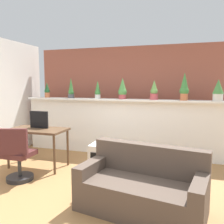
{
  "coord_description": "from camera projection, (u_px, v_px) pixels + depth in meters",
  "views": [
    {
      "loc": [
        1.28,
        -3.07,
        1.61
      ],
      "look_at": [
        -0.04,
        1.2,
        1.07
      ],
      "focal_mm": 37.72,
      "sensor_mm": 36.0,
      "label": 1
    }
  ],
  "objects": [
    {
      "name": "side_cube_shelf",
      "position": [
        102.0,
        157.0,
        4.36
      ],
      "size": [
        0.4,
        0.41,
        0.5
      ],
      "color": "silver",
      "rests_on": "ground"
    },
    {
      "name": "divider_wall",
      "position": [
        124.0,
        128.0,
        5.3
      ],
      "size": [
        4.77,
        0.16,
        1.23
      ],
      "primitive_type": "cube",
      "color": "white",
      "rests_on": "ground"
    },
    {
      "name": "potted_plant_2",
      "position": [
        98.0,
        91.0,
        5.37
      ],
      "size": [
        0.13,
        0.13,
        0.41
      ],
      "color": "silver",
      "rests_on": "plant_shelf"
    },
    {
      "name": "brick_wall_behind",
      "position": [
        130.0,
        98.0,
        5.79
      ],
      "size": [
        4.77,
        0.1,
        2.5
      ],
      "primitive_type": "cube",
      "color": "#9E5442",
      "rests_on": "ground"
    },
    {
      "name": "couch",
      "position": [
        142.0,
        189.0,
        2.98
      ],
      "size": [
        1.67,
        1.02,
        0.8
      ],
      "color": "brown",
      "rests_on": "ground"
    },
    {
      "name": "potted_plant_1",
      "position": [
        71.0,
        90.0,
        5.53
      ],
      "size": [
        0.15,
        0.15,
        0.48
      ],
      "color": "#4C4C51",
      "rests_on": "plant_shelf"
    },
    {
      "name": "potted_plant_0",
      "position": [
        47.0,
        90.0,
        5.74
      ],
      "size": [
        0.13,
        0.13,
        0.37
      ],
      "color": "#C66B42",
      "rests_on": "plant_shelf"
    },
    {
      "name": "potted_plant_5",
      "position": [
        184.0,
        87.0,
        4.74
      ],
      "size": [
        0.18,
        0.18,
        0.56
      ],
      "color": "#C66B42",
      "rests_on": "plant_shelf"
    },
    {
      "name": "ground_plane",
      "position": [
        91.0,
        193.0,
        3.48
      ],
      "size": [
        12.0,
        12.0,
        0.0
      ],
      "primitive_type": "plane",
      "color": "#9E7042"
    },
    {
      "name": "potted_plant_4",
      "position": [
        154.0,
        91.0,
        4.96
      ],
      "size": [
        0.17,
        0.17,
        0.41
      ],
      "color": "#B7474C",
      "rests_on": "plant_shelf"
    },
    {
      "name": "desk",
      "position": [
        38.0,
        133.0,
        4.51
      ],
      "size": [
        1.1,
        0.6,
        0.75
      ],
      "color": "brown",
      "rests_on": "ground"
    },
    {
      "name": "tv_monitor",
      "position": [
        39.0,
        120.0,
        4.56
      ],
      "size": [
        0.38,
        0.04,
        0.33
      ],
      "primitive_type": "cube",
      "color": "black",
      "rests_on": "desk"
    },
    {
      "name": "plant_shelf",
      "position": [
        124.0,
        100.0,
        5.19
      ],
      "size": [
        4.77,
        0.31,
        0.04
      ],
      "primitive_type": "cube",
      "color": "white",
      "rests_on": "divider_wall"
    },
    {
      "name": "potted_plant_6",
      "position": [
        218.0,
        90.0,
        4.57
      ],
      "size": [
        0.21,
        0.21,
        0.43
      ],
      "color": "silver",
      "rests_on": "plant_shelf"
    },
    {
      "name": "potted_plant_3",
      "position": [
        122.0,
        89.0,
        5.17
      ],
      "size": [
        0.19,
        0.19,
        0.46
      ],
      "color": "#B7474C",
      "rests_on": "plant_shelf"
    },
    {
      "name": "office_chair",
      "position": [
        18.0,
        158.0,
        3.85
      ],
      "size": [
        0.49,
        0.5,
        0.91
      ],
      "color": "#262628",
      "rests_on": "ground"
    }
  ]
}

